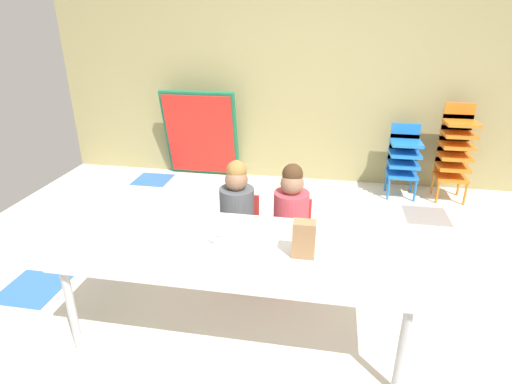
{
  "coord_description": "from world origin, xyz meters",
  "views": [
    {
      "loc": [
        0.31,
        -2.69,
        1.91
      ],
      "look_at": [
        -0.12,
        -0.32,
        0.86
      ],
      "focal_mm": 29.18,
      "sensor_mm": 36.0,
      "label": 1
    }
  ],
  "objects_px": {
    "donut_powdered_on_plate": "(217,237)",
    "kid_chair_orange_stack": "(455,148)",
    "seated_child_near_camera": "(237,207)",
    "folded_activity_table": "(201,135)",
    "kid_chair_blue_stack": "(404,156)",
    "paper_bag_brown": "(304,239)",
    "craft_table": "(239,252)",
    "paper_plate_center_table": "(181,240)",
    "seated_child_middle_seat": "(291,211)",
    "paper_plate_near_edge": "(217,240)"
  },
  "relations": [
    {
      "from": "seated_child_near_camera",
      "to": "folded_activity_table",
      "type": "distance_m",
      "value": 2.15
    },
    {
      "from": "kid_chair_blue_stack",
      "to": "paper_plate_center_table",
      "type": "bearing_deg",
      "value": -124.56
    },
    {
      "from": "seated_child_middle_seat",
      "to": "paper_plate_near_edge",
      "type": "xyz_separation_m",
      "value": [
        -0.4,
        -0.61,
        0.06
      ]
    },
    {
      "from": "kid_chair_blue_stack",
      "to": "paper_plate_center_table",
      "type": "relative_size",
      "value": 4.44
    },
    {
      "from": "seated_child_middle_seat",
      "to": "craft_table",
      "type": "bearing_deg",
      "value": -111.59
    },
    {
      "from": "seated_child_near_camera",
      "to": "paper_plate_center_table",
      "type": "xyz_separation_m",
      "value": [
        -0.21,
        -0.65,
        0.06
      ]
    },
    {
      "from": "paper_plate_center_table",
      "to": "craft_table",
      "type": "bearing_deg",
      "value": 1.17
    },
    {
      "from": "seated_child_middle_seat",
      "to": "kid_chair_orange_stack",
      "type": "bearing_deg",
      "value": 48.7
    },
    {
      "from": "paper_bag_brown",
      "to": "paper_plate_center_table",
      "type": "relative_size",
      "value": 1.22
    },
    {
      "from": "craft_table",
      "to": "paper_plate_center_table",
      "type": "height_order",
      "value": "paper_plate_center_table"
    },
    {
      "from": "seated_child_near_camera",
      "to": "kid_chair_blue_stack",
      "type": "bearing_deg",
      "value": 50.58
    },
    {
      "from": "paper_plate_near_edge",
      "to": "donut_powdered_on_plate",
      "type": "distance_m",
      "value": 0.02
    },
    {
      "from": "paper_plate_near_edge",
      "to": "paper_plate_center_table",
      "type": "distance_m",
      "value": 0.23
    },
    {
      "from": "kid_chair_orange_stack",
      "to": "paper_plate_center_table",
      "type": "bearing_deg",
      "value": -131.91
    },
    {
      "from": "paper_bag_brown",
      "to": "donut_powdered_on_plate",
      "type": "height_order",
      "value": "paper_bag_brown"
    },
    {
      "from": "paper_plate_center_table",
      "to": "seated_child_near_camera",
      "type": "bearing_deg",
      "value": 72.07
    },
    {
      "from": "donut_powdered_on_plate",
      "to": "kid_chair_blue_stack",
      "type": "bearing_deg",
      "value": 58.67
    },
    {
      "from": "paper_plate_center_table",
      "to": "donut_powdered_on_plate",
      "type": "distance_m",
      "value": 0.23
    },
    {
      "from": "craft_table",
      "to": "paper_plate_near_edge",
      "type": "bearing_deg",
      "value": 165.84
    },
    {
      "from": "craft_table",
      "to": "seated_child_middle_seat",
      "type": "relative_size",
      "value": 2.23
    },
    {
      "from": "folded_activity_table",
      "to": "kid_chair_blue_stack",
      "type": "bearing_deg",
      "value": -3.91
    },
    {
      "from": "kid_chair_orange_stack",
      "to": "paper_plate_center_table",
      "type": "relative_size",
      "value": 5.78
    },
    {
      "from": "craft_table",
      "to": "seated_child_middle_seat",
      "type": "xyz_separation_m",
      "value": [
        0.26,
        0.65,
        -0.02
      ]
    },
    {
      "from": "craft_table",
      "to": "paper_bag_brown",
      "type": "relative_size",
      "value": 9.3
    },
    {
      "from": "paper_bag_brown",
      "to": "paper_plate_center_table",
      "type": "height_order",
      "value": "paper_bag_brown"
    },
    {
      "from": "folded_activity_table",
      "to": "paper_plate_near_edge",
      "type": "relative_size",
      "value": 6.04
    },
    {
      "from": "kid_chair_blue_stack",
      "to": "craft_table",
      "type": "bearing_deg",
      "value": -118.43
    },
    {
      "from": "craft_table",
      "to": "kid_chair_blue_stack",
      "type": "height_order",
      "value": "kid_chair_blue_stack"
    },
    {
      "from": "donut_powdered_on_plate",
      "to": "kid_chair_orange_stack",
      "type": "bearing_deg",
      "value": 50.61
    },
    {
      "from": "paper_plate_center_table",
      "to": "kid_chair_orange_stack",
      "type": "bearing_deg",
      "value": 48.09
    },
    {
      "from": "craft_table",
      "to": "seated_child_near_camera",
      "type": "relative_size",
      "value": 2.23
    },
    {
      "from": "donut_powdered_on_plate",
      "to": "seated_child_near_camera",
      "type": "bearing_deg",
      "value": 91.04
    },
    {
      "from": "kid_chair_blue_stack",
      "to": "paper_bag_brown",
      "type": "bearing_deg",
      "value": -110.48
    },
    {
      "from": "craft_table",
      "to": "paper_bag_brown",
      "type": "bearing_deg",
      "value": -6.69
    },
    {
      "from": "seated_child_middle_seat",
      "to": "kid_chair_orange_stack",
      "type": "relative_size",
      "value": 0.88
    },
    {
      "from": "craft_table",
      "to": "seated_child_near_camera",
      "type": "xyz_separation_m",
      "value": [
        -0.15,
        0.65,
        -0.02
      ]
    },
    {
      "from": "paper_bag_brown",
      "to": "paper_plate_near_edge",
      "type": "distance_m",
      "value": 0.55
    },
    {
      "from": "paper_plate_near_edge",
      "to": "seated_child_near_camera",
      "type": "bearing_deg",
      "value": 91.04
    },
    {
      "from": "seated_child_near_camera",
      "to": "kid_chair_orange_stack",
      "type": "relative_size",
      "value": 0.88
    },
    {
      "from": "craft_table",
      "to": "folded_activity_table",
      "type": "distance_m",
      "value": 2.8
    },
    {
      "from": "paper_plate_near_edge",
      "to": "donut_powdered_on_plate",
      "type": "relative_size",
      "value": 1.55
    },
    {
      "from": "kid_chair_blue_stack",
      "to": "paper_bag_brown",
      "type": "height_order",
      "value": "paper_bag_brown"
    },
    {
      "from": "kid_chair_blue_stack",
      "to": "folded_activity_table",
      "type": "distance_m",
      "value": 2.37
    },
    {
      "from": "seated_child_near_camera",
      "to": "kid_chair_blue_stack",
      "type": "height_order",
      "value": "seated_child_near_camera"
    },
    {
      "from": "kid_chair_orange_stack",
      "to": "paper_plate_center_table",
      "type": "height_order",
      "value": "kid_chair_orange_stack"
    },
    {
      "from": "craft_table",
      "to": "donut_powdered_on_plate",
      "type": "relative_size",
      "value": 17.61
    },
    {
      "from": "kid_chair_orange_stack",
      "to": "paper_plate_near_edge",
      "type": "distance_m",
      "value": 3.11
    },
    {
      "from": "paper_plate_near_edge",
      "to": "kid_chair_orange_stack",
      "type": "bearing_deg",
      "value": 50.61
    },
    {
      "from": "seated_child_middle_seat",
      "to": "paper_bag_brown",
      "type": "distance_m",
      "value": 0.73
    },
    {
      "from": "kid_chair_blue_stack",
      "to": "paper_plate_center_table",
      "type": "height_order",
      "value": "kid_chair_blue_stack"
    }
  ]
}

